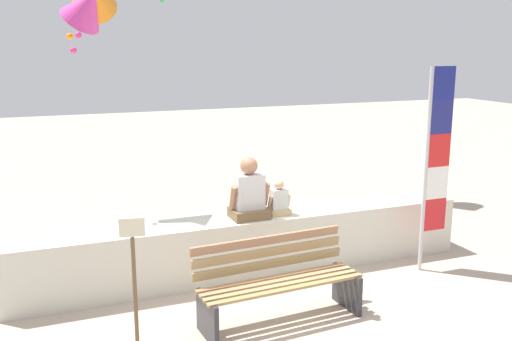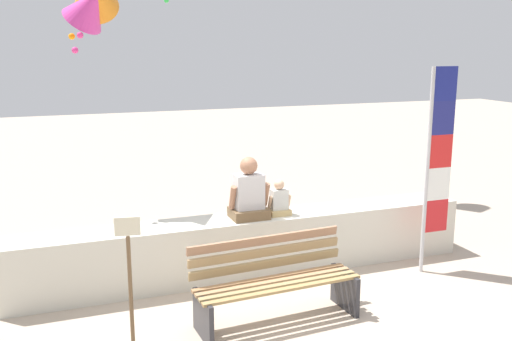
{
  "view_description": "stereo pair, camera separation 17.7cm",
  "coord_description": "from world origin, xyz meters",
  "px_view_note": "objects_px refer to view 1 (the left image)",
  "views": [
    {
      "loc": [
        -2.49,
        -5.29,
        2.93
      ],
      "look_at": [
        0.1,
        1.28,
        1.37
      ],
      "focal_mm": 40.31,
      "sensor_mm": 36.0,
      "label": 1
    },
    {
      "loc": [
        -2.33,
        -5.35,
        2.93
      ],
      "look_at": [
        0.1,
        1.28,
        1.37
      ],
      "focal_mm": 40.31,
      "sensor_mm": 36.0,
      "label": 2
    }
  ],
  "objects_px": {
    "park_bench": "(277,282)",
    "kite_magenta": "(88,6)",
    "person_adult": "(249,195)",
    "flag_banner": "(434,158)",
    "person_child": "(279,201)",
    "sign_post": "(134,274)"
  },
  "relations": [
    {
      "from": "person_child",
      "to": "sign_post",
      "type": "relative_size",
      "value": 0.35
    },
    {
      "from": "person_child",
      "to": "flag_banner",
      "type": "xyz_separation_m",
      "value": [
        1.87,
        -0.67,
        0.55
      ]
    },
    {
      "from": "person_adult",
      "to": "person_child",
      "type": "bearing_deg",
      "value": 0.06
    },
    {
      "from": "person_adult",
      "to": "sign_post",
      "type": "bearing_deg",
      "value": -141.17
    },
    {
      "from": "person_adult",
      "to": "park_bench",
      "type": "bearing_deg",
      "value": -96.92
    },
    {
      "from": "sign_post",
      "to": "flag_banner",
      "type": "bearing_deg",
      "value": 9.87
    },
    {
      "from": "park_bench",
      "to": "person_child",
      "type": "distance_m",
      "value": 1.47
    },
    {
      "from": "flag_banner",
      "to": "kite_magenta",
      "type": "distance_m",
      "value": 4.76
    },
    {
      "from": "person_child",
      "to": "park_bench",
      "type": "bearing_deg",
      "value": -114.21
    },
    {
      "from": "person_child",
      "to": "sign_post",
      "type": "height_order",
      "value": "sign_post"
    },
    {
      "from": "park_bench",
      "to": "person_adult",
      "type": "height_order",
      "value": "person_adult"
    },
    {
      "from": "person_child",
      "to": "kite_magenta",
      "type": "relative_size",
      "value": 0.5
    },
    {
      "from": "person_adult",
      "to": "flag_banner",
      "type": "bearing_deg",
      "value": -16.21
    },
    {
      "from": "park_bench",
      "to": "kite_magenta",
      "type": "distance_m",
      "value": 4.09
    },
    {
      "from": "flag_banner",
      "to": "park_bench",
      "type": "bearing_deg",
      "value": -166.41
    },
    {
      "from": "park_bench",
      "to": "sign_post",
      "type": "height_order",
      "value": "sign_post"
    },
    {
      "from": "person_adult",
      "to": "sign_post",
      "type": "height_order",
      "value": "person_adult"
    },
    {
      "from": "park_bench",
      "to": "flag_banner",
      "type": "distance_m",
      "value": 2.73
    },
    {
      "from": "person_adult",
      "to": "kite_magenta",
      "type": "relative_size",
      "value": 0.84
    },
    {
      "from": "flag_banner",
      "to": "sign_post",
      "type": "xyz_separation_m",
      "value": [
        -3.97,
        -0.69,
        -0.7
      ]
    },
    {
      "from": "park_bench",
      "to": "flag_banner",
      "type": "xyz_separation_m",
      "value": [
        2.44,
        0.59,
        1.07
      ]
    },
    {
      "from": "person_adult",
      "to": "kite_magenta",
      "type": "bearing_deg",
      "value": 147.5
    }
  ]
}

